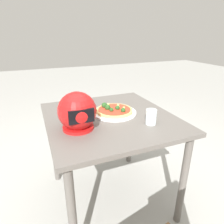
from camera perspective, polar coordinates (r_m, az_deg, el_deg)
ground_plane at (r=1.88m, az=-0.60°, el=-23.19°), size 14.00×14.00×0.00m
dining_table at (r=1.48m, az=-0.70°, el=-4.76°), size 0.90×0.94×0.77m
pizza_plate at (r=1.49m, az=0.69°, el=-0.11°), size 0.33×0.33×0.01m
pizza at (r=1.48m, az=0.55°, el=0.61°), size 0.27×0.27×0.06m
motorcycle_helmet at (r=1.23m, az=-9.96°, el=0.02°), size 0.24×0.24×0.24m
drinking_glass at (r=1.33m, az=11.20°, el=-1.38°), size 0.07×0.07×0.10m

